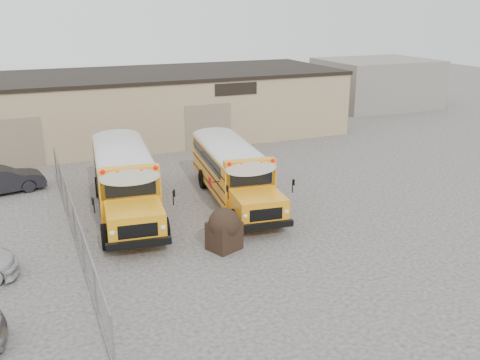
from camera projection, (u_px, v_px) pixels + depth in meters
name	position (u px, v px, depth m)	size (l,w,h in m)	color
ground	(239.00, 246.00, 21.42)	(120.00, 120.00, 0.00)	#393634
warehouse	(132.00, 106.00, 38.22)	(30.20, 10.20, 4.67)	tan
chainlink_fence	(74.00, 221.00, 21.58)	(0.07, 18.07, 1.81)	gray
distant_building_right	(376.00, 83.00, 50.58)	(10.00, 8.00, 4.40)	gray
school_bus_left	(115.00, 143.00, 30.44)	(3.56, 10.38, 2.98)	#FFA415
school_bus_right	(207.00, 140.00, 31.59)	(3.50, 9.76, 2.80)	#FF9E16
tarp_bundle	(224.00, 229.00, 20.92)	(1.45, 1.39, 1.71)	black
car_dark	(0.00, 180.00, 27.26)	(1.49, 4.26, 1.40)	black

